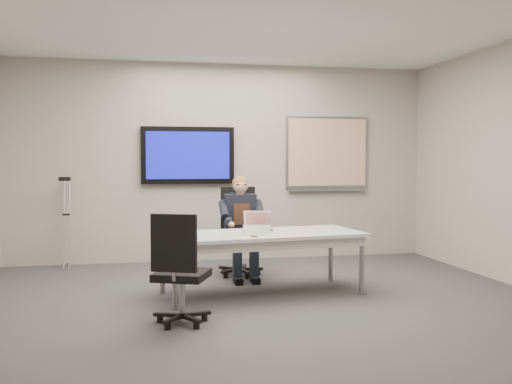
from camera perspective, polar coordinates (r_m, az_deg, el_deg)
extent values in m
cube|color=#3A3A3D|center=(5.40, 1.21, -12.12)|extent=(6.00, 6.00, 0.02)
cube|color=white|center=(5.39, 1.25, 17.96)|extent=(6.00, 6.00, 0.02)
cube|color=#A69E95|center=(8.17, -3.35, 2.97)|extent=(6.00, 0.02, 2.80)
cube|color=#A69E95|center=(2.37, 17.16, 2.56)|extent=(6.00, 0.02, 2.80)
cube|color=silver|center=(6.07, 0.54, -4.25)|extent=(2.23, 1.15, 0.04)
cube|color=silver|center=(6.08, 0.54, -4.92)|extent=(2.13, 1.05, 0.09)
cylinder|color=gray|center=(5.51, -8.11, -8.50)|extent=(0.05, 0.05, 0.62)
cylinder|color=gray|center=(6.18, 10.54, -7.26)|extent=(0.05, 0.05, 0.62)
cylinder|color=gray|center=(6.24, -9.36, -7.16)|extent=(0.05, 0.05, 0.62)
cylinder|color=gray|center=(6.84, 7.47, -6.24)|extent=(0.05, 0.05, 0.62)
cube|color=black|center=(8.06, -6.83, 3.66)|extent=(1.30, 0.08, 0.80)
cube|color=#0C0E84|center=(8.02, -6.80, 3.66)|extent=(1.16, 0.01, 0.66)
cube|color=gray|center=(8.50, 7.11, 3.97)|extent=(1.25, 0.04, 1.05)
cube|color=white|center=(8.47, 7.16, 3.97)|extent=(1.18, 0.01, 0.98)
cube|color=gray|center=(8.47, 7.16, 0.25)|extent=(1.18, 0.05, 0.04)
cylinder|color=gray|center=(7.10, -1.64, -6.03)|extent=(0.06, 0.06, 0.37)
cube|color=black|center=(7.07, -1.64, -4.53)|extent=(0.51, 0.51, 0.07)
cube|color=black|center=(7.26, -1.83, -1.61)|extent=(0.44, 0.08, 0.54)
cylinder|color=gray|center=(5.08, -7.40, -10.09)|extent=(0.06, 0.06, 0.34)
cube|color=black|center=(5.04, -7.42, -8.23)|extent=(0.56, 0.56, 0.07)
cube|color=black|center=(4.80, -8.22, -5.08)|extent=(0.38, 0.19, 0.48)
cube|color=black|center=(7.00, -1.60, -2.35)|extent=(0.38, 0.23, 0.53)
cube|color=#3B2318|center=(6.89, -1.44, -2.22)|extent=(0.20, 0.02, 0.25)
sphere|color=tan|center=(6.95, -1.57, 0.68)|extent=(0.19, 0.19, 0.19)
ellipsoid|color=brown|center=(6.96, -1.59, 0.90)|extent=(0.20, 0.20, 0.17)
cube|color=#BABABC|center=(6.19, 0.40, -3.87)|extent=(0.35, 0.29, 0.02)
cube|color=black|center=(6.18, 0.41, -3.80)|extent=(0.29, 0.22, 0.00)
cube|color=#BABABC|center=(6.31, 0.15, -2.77)|extent=(0.31, 0.17, 0.20)
cube|color=#B41613|center=(6.30, 0.16, -2.76)|extent=(0.27, 0.14, 0.17)
cylinder|color=black|center=(5.72, -0.19, -4.46)|extent=(0.06, 0.13, 0.01)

